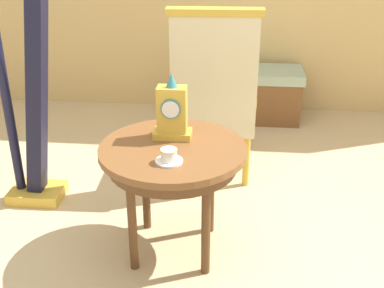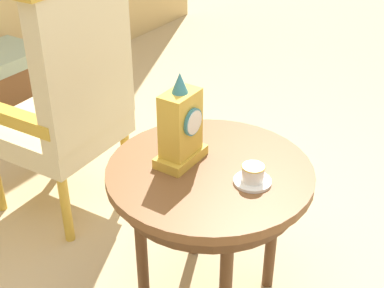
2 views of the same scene
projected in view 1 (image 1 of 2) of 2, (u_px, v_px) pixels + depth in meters
The scene contains 7 objects.
ground_plane at pixel (185, 256), 2.57m from camera, with size 10.00×10.00×0.00m, color tan.
side_table at pixel (173, 160), 2.41m from camera, with size 0.72×0.72×0.60m.
teacup_left at pixel (169, 156), 2.22m from camera, with size 0.13×0.13×0.07m.
mantel_clock at pixel (172, 112), 2.42m from camera, with size 0.19×0.11×0.34m.
armchair at pixel (214, 93), 3.11m from camera, with size 0.57×0.55×1.14m.
harp at pixel (28, 93), 2.80m from camera, with size 0.40×0.24×1.74m.
window_bench at pixel (247, 94), 4.21m from camera, with size 0.91×0.40×0.44m.
Camera 1 is at (0.23, -2.06, 1.63)m, focal length 46.03 mm.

